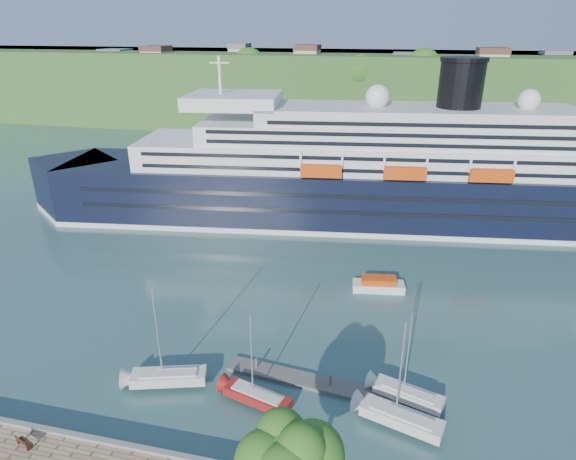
# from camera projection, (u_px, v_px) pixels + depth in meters

# --- Properties ---
(far_hillside) EXTENTS (400.00, 50.00, 24.00)m
(far_hillside) POSITION_uv_depth(u_px,v_px,m) (370.00, 90.00, 162.63)
(far_hillside) COLOR #3B6227
(far_hillside) RESTS_ON ground
(cruise_ship) EXTENTS (124.66, 34.08, 27.70)m
(cruise_ship) POSITION_uv_depth(u_px,v_px,m) (374.00, 143.00, 81.20)
(cruise_ship) COLOR black
(cruise_ship) RESTS_ON ground
(park_bench) EXTENTS (1.68, 1.11, 1.00)m
(park_bench) POSITION_uv_depth(u_px,v_px,m) (24.00, 441.00, 38.41)
(park_bench) COLOR #432213
(park_bench) RESTS_ON promenade
(floating_pontoon) EXTENTS (17.33, 3.90, 0.38)m
(floating_pontoon) POSITION_uv_depth(u_px,v_px,m) (311.00, 382.00, 46.75)
(floating_pontoon) COLOR #67625C
(floating_pontoon) RESTS_ON ground
(sailboat_white_near) EXTENTS (8.13, 4.33, 10.12)m
(sailboat_white_near) POSITION_uv_depth(u_px,v_px,m) (165.00, 342.00, 44.57)
(sailboat_white_near) COLOR silver
(sailboat_white_near) RESTS_ON ground
(sailboat_red) EXTENTS (7.31, 3.75, 9.10)m
(sailboat_red) POSITION_uv_depth(u_px,v_px,m) (257.00, 365.00, 42.39)
(sailboat_red) COLOR maroon
(sailboat_red) RESTS_ON ground
(sailboat_white_far) EXTENTS (7.26, 3.97, 9.04)m
(sailboat_white_far) POSITION_uv_depth(u_px,v_px,m) (412.00, 362.00, 42.71)
(sailboat_white_far) COLOR silver
(sailboat_white_far) RESTS_ON ground
(tender_launch) EXTENTS (7.03, 3.26, 1.87)m
(tender_launch) POSITION_uv_depth(u_px,v_px,m) (379.00, 284.00, 62.96)
(tender_launch) COLOR #D8420C
(tender_launch) RESTS_ON ground
(sailboat_extra) EXTENTS (8.07, 4.29, 10.04)m
(sailboat_extra) POSITION_uv_depth(u_px,v_px,m) (406.00, 381.00, 39.72)
(sailboat_extra) COLOR silver
(sailboat_extra) RESTS_ON ground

